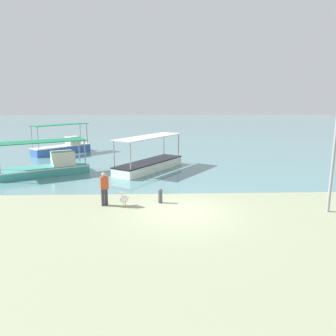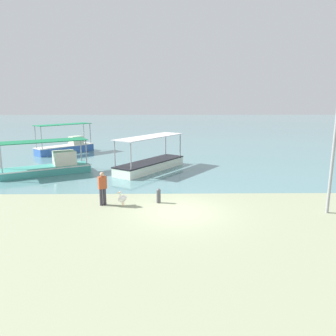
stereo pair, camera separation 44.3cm
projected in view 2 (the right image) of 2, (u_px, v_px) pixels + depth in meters
ground at (178, 212)px, 15.41m from camera, size 120.00×120.00×0.00m
harbor_water at (167, 126)px, 62.35m from camera, size 110.00×90.00×0.00m
fishing_boat_near_right at (150, 163)px, 24.23m from camera, size 5.15×6.36×2.52m
fishing_boat_outer at (49, 166)px, 23.03m from camera, size 6.12×4.40×2.37m
fishing_boat_near_left at (66, 146)px, 32.02m from camera, size 5.01×5.11×2.80m
pelican at (122, 199)px, 16.19m from camera, size 0.56×0.72×0.80m
lamp_post at (335, 136)px, 14.53m from camera, size 0.28×0.28×6.48m
mooring_bollard at (159, 195)px, 16.66m from camera, size 0.22×0.22×0.75m
fisherman_standing at (103, 188)px, 16.20m from camera, size 0.46×0.39×1.69m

